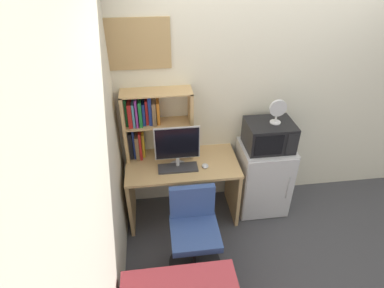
% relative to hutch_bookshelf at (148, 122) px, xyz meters
% --- Properties ---
extents(wall_back, '(6.40, 0.04, 2.60)m').
position_rel_hutch_bookshelf_xyz_m(wall_back, '(1.69, 0.13, 0.17)').
color(wall_back, silver).
rests_on(wall_back, ground_plane).
extents(wall_left, '(0.04, 4.40, 2.60)m').
position_rel_hutch_bookshelf_xyz_m(wall_left, '(-0.33, -1.49, 0.17)').
color(wall_left, silver).
rests_on(wall_left, ground_plane).
extents(desk, '(1.17, 0.61, 0.73)m').
position_rel_hutch_bookshelf_xyz_m(desk, '(0.32, -0.20, -0.63)').
color(desk, tan).
rests_on(desk, ground_plane).
extents(hutch_bookshelf, '(0.70, 0.24, 0.74)m').
position_rel_hutch_bookshelf_xyz_m(hutch_bookshelf, '(0.00, 0.00, 0.00)').
color(hutch_bookshelf, tan).
rests_on(hutch_bookshelf, desk).
extents(monitor, '(0.45, 0.19, 0.47)m').
position_rel_hutch_bookshelf_xyz_m(monitor, '(0.28, -0.25, -0.15)').
color(monitor, '#B7B7BC').
rests_on(monitor, desk).
extents(keyboard, '(0.40, 0.15, 0.02)m').
position_rel_hutch_bookshelf_xyz_m(keyboard, '(0.27, -0.29, -0.40)').
color(keyboard, '#333338').
rests_on(keyboard, desk).
extents(computer_mouse, '(0.07, 0.08, 0.03)m').
position_rel_hutch_bookshelf_xyz_m(computer_mouse, '(0.55, -0.30, -0.39)').
color(computer_mouse, silver).
rests_on(computer_mouse, desk).
extents(mini_fridge, '(0.55, 0.50, 0.84)m').
position_rel_hutch_bookshelf_xyz_m(mini_fridge, '(1.24, -0.17, -0.72)').
color(mini_fridge, silver).
rests_on(mini_fridge, ground_plane).
extents(microwave, '(0.48, 0.39, 0.29)m').
position_rel_hutch_bookshelf_xyz_m(microwave, '(1.24, -0.17, -0.15)').
color(microwave, black).
rests_on(microwave, mini_fridge).
extents(desk_fan, '(0.18, 0.11, 0.26)m').
position_rel_hutch_bookshelf_xyz_m(desk_fan, '(1.29, -0.18, 0.14)').
color(desk_fan, silver).
rests_on(desk_fan, microwave).
extents(desk_chair, '(0.51, 0.51, 0.84)m').
position_rel_hutch_bookshelf_xyz_m(desk_chair, '(0.36, -0.86, -0.76)').
color(desk_chair, black).
rests_on(desk_chair, ground_plane).
extents(wall_corkboard, '(0.69, 0.02, 0.47)m').
position_rel_hutch_bookshelf_xyz_m(wall_corkboard, '(-0.07, 0.10, 0.76)').
color(wall_corkboard, tan).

